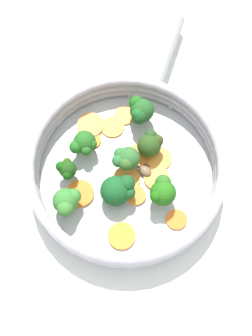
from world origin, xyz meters
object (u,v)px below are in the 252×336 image
object	(u,v)px
carrot_slice_8	(80,194)
broccoli_floret_6	(126,159)
carrot_slice_7	(92,140)
carrot_slice_10	(125,116)
broccoli_floret_2	(120,191)
mushroom_piece_0	(145,171)
broccoli_floret_7	(67,169)
carrot_slice_5	(139,155)
broccoli_floret_0	(150,143)
carrot_slice_0	(159,159)
carrot_slice_6	(127,179)
carrot_slice_4	(112,127)
carrot_slice_2	(91,125)
carrot_slice_3	(136,195)
carrot_slice_1	(122,236)
skillet	(126,173)
carrot_slice_9	(157,178)
broccoli_floret_4	(140,111)
broccoli_floret_1	(84,143)
broccoli_floret_5	(67,202)
broccoli_floret_3	(162,192)
carrot_slice_11	(176,220)

from	to	relation	value
carrot_slice_8	broccoli_floret_6	size ratio (longest dim) A/B	0.90
carrot_slice_7	carrot_slice_10	xyz separation A→B (m)	(-0.03, -0.06, -0.00)
carrot_slice_10	broccoli_floret_2	distance (m)	0.15
carrot_slice_7	mushroom_piece_0	size ratio (longest dim) A/B	1.39
carrot_slice_10	broccoli_floret_7	bearing A→B (deg)	71.62
carrot_slice_5	broccoli_floret_0	size ratio (longest dim) A/B	0.87
carrot_slice_0	broccoli_floret_7	distance (m)	0.15
carrot_slice_6	carrot_slice_4	bearing A→B (deg)	-55.00
carrot_slice_7	carrot_slice_5	bearing A→B (deg)	-178.41
carrot_slice_2	carrot_slice_3	size ratio (longest dim) A/B	1.44
carrot_slice_1	carrot_slice_3	distance (m)	0.07
skillet	carrot_slice_9	distance (m)	0.05
carrot_slice_3	skillet	bearing A→B (deg)	-48.47
carrot_slice_2	broccoli_floret_2	world-z (taller)	broccoli_floret_2
carrot_slice_7	broccoli_floret_4	bearing A→B (deg)	-133.99
skillet	carrot_slice_8	size ratio (longest dim) A/B	6.67
skillet	carrot_slice_3	world-z (taller)	carrot_slice_3
carrot_slice_2	mushroom_piece_0	world-z (taller)	mushroom_piece_0
carrot_slice_7	carrot_slice_10	distance (m)	0.07
carrot_slice_9	broccoli_floret_2	world-z (taller)	broccoli_floret_2
carrot_slice_1	carrot_slice_6	distance (m)	0.09
broccoli_floret_1	broccoli_floret_5	world-z (taller)	broccoli_floret_5
carrot_slice_8	carrot_slice_10	bearing A→B (deg)	-95.63
carrot_slice_8	broccoli_floret_6	xyz separation A→B (m)	(-0.05, -0.07, 0.03)
carrot_slice_5	broccoli_floret_4	distance (m)	0.07
carrot_slice_7	broccoli_floret_1	xyz separation A→B (m)	(0.00, 0.02, 0.03)
broccoli_floret_7	skillet	bearing A→B (deg)	-154.89
carrot_slice_0	carrot_slice_6	size ratio (longest dim) A/B	0.95
carrot_slice_4	carrot_slice_10	xyz separation A→B (m)	(-0.01, -0.03, -0.00)
broccoli_floret_1	carrot_slice_1	bearing A→B (deg)	133.39
carrot_slice_1	carrot_slice_7	bearing A→B (deg)	-51.92
carrot_slice_2	carrot_slice_4	xyz separation A→B (m)	(-0.04, -0.01, -0.00)
carrot_slice_7	broccoli_floret_6	size ratio (longest dim) A/B	0.63
broccoli_floret_0	broccoli_floret_1	bearing A→B (deg)	20.57
carrot_slice_10	broccoli_floret_3	xyz separation A→B (m)	(-0.11, 0.12, 0.03)
carrot_slice_2	carrot_slice_11	bearing A→B (deg)	150.61
carrot_slice_10	carrot_slice_4	bearing A→B (deg)	68.15
carrot_slice_3	carrot_slice_6	world-z (taller)	carrot_slice_3
carrot_slice_8	broccoli_floret_5	distance (m)	0.04
carrot_slice_4	carrot_slice_10	distance (m)	0.03
carrot_slice_8	carrot_slice_10	size ratio (longest dim) A/B	1.21
skillet	carrot_slice_0	world-z (taller)	carrot_slice_0
carrot_slice_4	carrot_slice_11	bearing A→B (deg)	142.74
carrot_slice_7	mushroom_piece_0	distance (m)	0.11
broccoli_floret_3	mushroom_piece_0	world-z (taller)	broccoli_floret_3
carrot_slice_2	carrot_slice_4	distance (m)	0.04
carrot_slice_3	mushroom_piece_0	size ratio (longest dim) A/B	1.41
carrot_slice_9	carrot_slice_10	xyz separation A→B (m)	(0.09, -0.09, -0.00)
carrot_slice_6	carrot_slice_8	world-z (taller)	carrot_slice_8
carrot_slice_0	broccoli_floret_1	distance (m)	0.12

